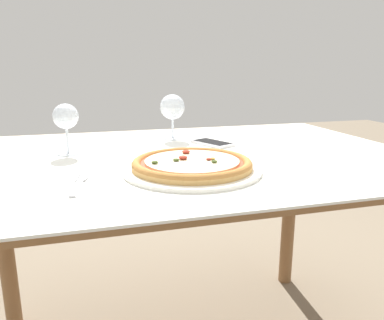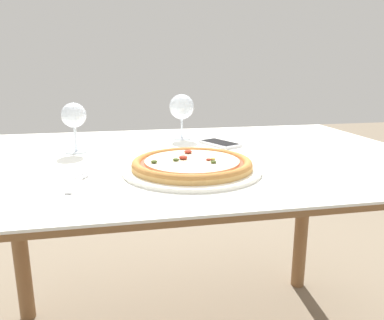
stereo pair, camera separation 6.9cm
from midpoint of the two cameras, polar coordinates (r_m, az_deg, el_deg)
dining_table at (r=1.15m, az=0.94°, el=-3.28°), size 1.42×0.95×0.75m
pizza_plate at (r=0.95m, az=2.08°, el=-0.80°), size 0.35×0.35×0.04m
fork at (r=0.89m, az=-14.85°, el=-3.14°), size 0.05×0.17×0.00m
wine_glass_far_left at (r=1.19m, az=-15.99°, el=6.31°), size 0.08×0.08×0.15m
wine_glass_far_right at (r=1.37m, az=-0.13°, el=7.96°), size 0.09×0.09×0.16m
cell_phone at (r=1.28m, az=5.81°, el=2.51°), size 0.13×0.16×0.01m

